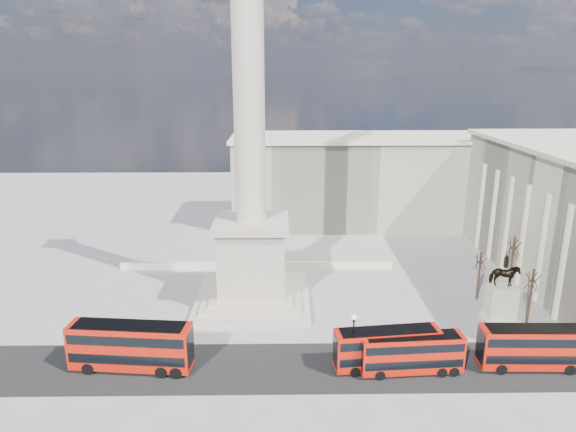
# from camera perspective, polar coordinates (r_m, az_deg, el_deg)

# --- Properties ---
(ground) EXTENTS (180.00, 180.00, 0.00)m
(ground) POSITION_cam_1_polar(r_m,az_deg,el_deg) (61.67, -4.15, -11.44)
(ground) COLOR #9B9893
(ground) RESTS_ON ground
(asphalt_road) EXTENTS (120.00, 9.00, 0.01)m
(asphalt_road) POSITION_cam_1_polar(r_m,az_deg,el_deg) (52.91, 0.86, -16.43)
(asphalt_road) COLOR black
(asphalt_road) RESTS_ON ground
(nelsons_column) EXTENTS (14.00, 14.00, 49.85)m
(nelsons_column) POSITION_cam_1_polar(r_m,az_deg,el_deg) (61.72, -4.13, 1.45)
(nelsons_column) COLOR #BCAE9D
(nelsons_column) RESTS_ON ground
(balustrade_wall) EXTENTS (40.00, 0.60, 1.10)m
(balustrade_wall) POSITION_cam_1_polar(r_m,az_deg,el_deg) (76.01, -3.49, -5.51)
(balustrade_wall) COLOR beige
(balustrade_wall) RESTS_ON ground
(building_northeast) EXTENTS (51.00, 17.00, 16.60)m
(building_northeast) POSITION_cam_1_polar(r_m,az_deg,el_deg) (98.12, 8.85, 4.01)
(building_northeast) COLOR beige
(building_northeast) RESTS_ON ground
(red_bus_a) EXTENTS (12.06, 3.83, 4.81)m
(red_bus_a) POSITION_cam_1_polar(r_m,az_deg,el_deg) (53.52, -16.99, -13.65)
(red_bus_a) COLOR red
(red_bus_a) RESTS_ON ground
(red_bus_b) EXTENTS (10.48, 3.49, 4.17)m
(red_bus_b) POSITION_cam_1_polar(r_m,az_deg,el_deg) (52.56, 10.99, -14.21)
(red_bus_b) COLOR red
(red_bus_b) RESTS_ON ground
(red_bus_c) EXTENTS (10.01, 2.96, 4.00)m
(red_bus_c) POSITION_cam_1_polar(r_m,az_deg,el_deg) (52.42, 13.61, -14.58)
(red_bus_c) COLOR red
(red_bus_c) RESTS_ON ground
(red_bus_d) EXTENTS (10.82, 2.79, 4.37)m
(red_bus_d) POSITION_cam_1_polar(r_m,az_deg,el_deg) (56.98, 25.87, -12.99)
(red_bus_d) COLOR red
(red_bus_d) RESTS_ON ground
(victorian_lamp) EXTENTS (0.52, 0.52, 6.07)m
(victorian_lamp) POSITION_cam_1_polar(r_m,az_deg,el_deg) (50.85, 7.26, -13.34)
(victorian_lamp) COLOR black
(victorian_lamp) RESTS_ON ground
(equestrian_statue) EXTENTS (3.94, 2.96, 8.23)m
(equestrian_statue) POSITION_cam_1_polar(r_m,az_deg,el_deg) (65.01, 22.64, -8.43)
(equestrian_statue) COLOR beige
(equestrian_statue) RESTS_ON ground
(bare_tree_near) EXTENTS (1.65, 1.65, 7.22)m
(bare_tree_near) POSITION_cam_1_polar(r_m,az_deg,el_deg) (64.18, 25.55, -6.36)
(bare_tree_near) COLOR #332319
(bare_tree_near) RESTS_ON ground
(bare_tree_mid) EXTENTS (1.78, 1.78, 6.74)m
(bare_tree_mid) POSITION_cam_1_polar(r_m,az_deg,el_deg) (68.89, 20.62, -4.64)
(bare_tree_mid) COLOR #332319
(bare_tree_mid) RESTS_ON ground
(bare_tree_far) EXTENTS (1.91, 1.91, 7.80)m
(bare_tree_far) POSITION_cam_1_polar(r_m,az_deg,el_deg) (73.36, 23.82, -3.06)
(bare_tree_far) COLOR #332319
(bare_tree_far) RESTS_ON ground
(pedestrian_walking) EXTENTS (0.66, 0.44, 1.80)m
(pedestrian_walking) POSITION_cam_1_polar(r_m,az_deg,el_deg) (57.49, 14.82, -13.13)
(pedestrian_walking) COLOR black
(pedestrian_walking) RESTS_ON ground
(pedestrian_standing) EXTENTS (0.94, 0.74, 1.93)m
(pedestrian_standing) POSITION_cam_1_polar(r_m,az_deg,el_deg) (64.66, 28.89, -11.23)
(pedestrian_standing) COLOR black
(pedestrian_standing) RESTS_ON ground
(pedestrian_crossing) EXTENTS (0.83, 0.98, 1.57)m
(pedestrian_crossing) POSITION_cam_1_polar(r_m,az_deg,el_deg) (58.75, 15.90, -12.69)
(pedestrian_crossing) COLOR black
(pedestrian_crossing) RESTS_ON ground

